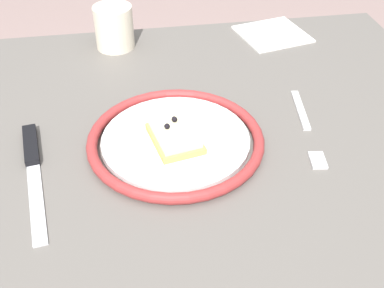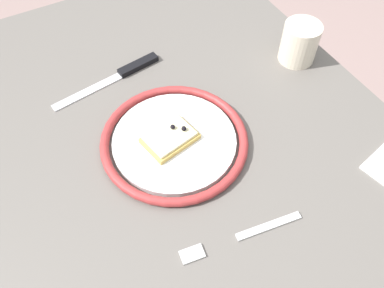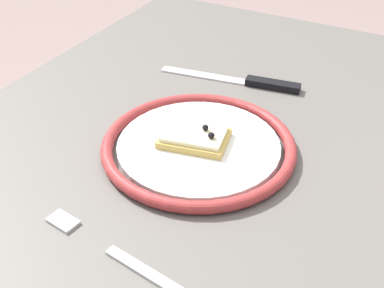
# 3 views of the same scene
# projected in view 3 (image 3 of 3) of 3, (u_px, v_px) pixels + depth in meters

# --- Properties ---
(dining_table) EXTENTS (1.02, 0.77, 0.70)m
(dining_table) POSITION_uv_depth(u_px,v_px,m) (213.00, 200.00, 0.75)
(dining_table) COLOR #5B5651
(dining_table) RESTS_ON ground_plane
(plate) EXTENTS (0.27, 0.27, 0.02)m
(plate) POSITION_uv_depth(u_px,v_px,m) (199.00, 146.00, 0.70)
(plate) COLOR white
(plate) RESTS_ON dining_table
(pizza_slice_near) EXTENTS (0.08, 0.10, 0.02)m
(pizza_slice_near) POSITION_uv_depth(u_px,v_px,m) (195.00, 137.00, 0.69)
(pizza_slice_near) COLOR tan
(pizza_slice_near) RESTS_ON plate
(knife) EXTENTS (0.05, 0.24, 0.01)m
(knife) POSITION_uv_depth(u_px,v_px,m) (253.00, 82.00, 0.85)
(knife) COLOR silver
(knife) RESTS_ON dining_table
(fork) EXTENTS (0.05, 0.20, 0.00)m
(fork) POSITION_uv_depth(u_px,v_px,m) (114.00, 252.00, 0.55)
(fork) COLOR #BCBCBC
(fork) RESTS_ON dining_table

